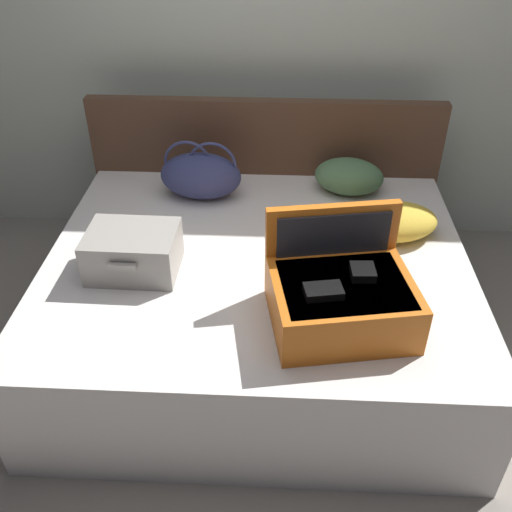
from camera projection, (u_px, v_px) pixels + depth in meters
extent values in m
plane|color=gray|center=(253.00, 399.00, 2.79)|extent=(12.00, 12.00, 0.00)
cube|color=#B7C1B2|center=(268.00, 35.00, 3.38)|extent=(8.00, 0.10, 2.60)
cube|color=silver|center=(257.00, 302.00, 2.95)|extent=(2.06, 1.74, 0.57)
cube|color=#4C3323|center=(265.00, 180.00, 3.56)|extent=(2.10, 0.08, 1.03)
cube|color=#D16619|center=(342.00, 305.00, 2.33)|extent=(0.64, 0.53, 0.22)
cube|color=#28282D|center=(343.00, 299.00, 2.31)|extent=(0.56, 0.47, 0.15)
cube|color=black|center=(323.00, 292.00, 2.20)|extent=(0.16, 0.12, 0.04)
cube|color=black|center=(363.00, 272.00, 2.30)|extent=(0.10, 0.11, 0.04)
cube|color=#D16619|center=(331.00, 249.00, 2.46)|extent=(0.57, 0.14, 0.44)
cube|color=#28282D|center=(332.00, 253.00, 2.44)|extent=(0.48, 0.10, 0.37)
cube|color=gray|center=(134.00, 257.00, 2.66)|extent=(0.42, 0.32, 0.14)
cube|color=#28282D|center=(133.00, 253.00, 2.65)|extent=(0.37, 0.28, 0.10)
cube|color=#99999E|center=(114.00, 246.00, 2.59)|extent=(0.15, 0.07, 0.04)
cube|color=gray|center=(131.00, 239.00, 2.60)|extent=(0.42, 0.32, 0.06)
cube|color=gray|center=(122.00, 266.00, 2.48)|extent=(0.12, 0.03, 0.02)
ellipsoid|color=navy|center=(201.00, 176.00, 3.20)|extent=(0.48, 0.30, 0.26)
torus|color=navy|center=(188.00, 164.00, 3.17)|extent=(0.27, 0.04, 0.27)
torus|color=navy|center=(212.00, 165.00, 3.15)|extent=(0.27, 0.04, 0.27)
ellipsoid|color=gold|center=(391.00, 221.00, 2.90)|extent=(0.53, 0.40, 0.16)
ellipsoid|color=#4C724C|center=(349.00, 176.00, 3.27)|extent=(0.44, 0.36, 0.19)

